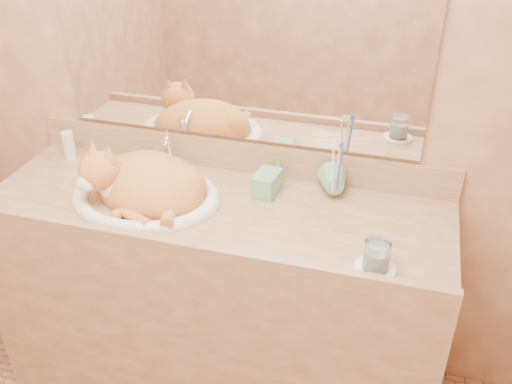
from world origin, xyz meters
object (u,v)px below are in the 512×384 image
(vanity_counter, at_px, (219,300))
(sink_basin, at_px, (144,178))
(cat, at_px, (143,181))
(toothbrush_cup, at_px, (335,189))
(water_glass, at_px, (377,255))
(soap_dispenser, at_px, (261,179))

(vanity_counter, height_order, sink_basin, sink_basin)
(vanity_counter, relative_size, cat, 3.91)
(vanity_counter, bearing_deg, sink_basin, -175.33)
(vanity_counter, relative_size, sink_basin, 3.10)
(toothbrush_cup, height_order, water_glass, water_glass)
(vanity_counter, height_order, cat, cat)
(vanity_counter, xyz_separation_m, water_glass, (0.56, -0.19, 0.48))
(toothbrush_cup, relative_size, water_glass, 1.19)
(vanity_counter, height_order, water_glass, water_glass)
(toothbrush_cup, bearing_deg, water_glass, -62.54)
(soap_dispenser, distance_m, water_glass, 0.50)
(vanity_counter, xyz_separation_m, toothbrush_cup, (0.38, 0.14, 0.47))
(cat, xyz_separation_m, water_glass, (0.81, -0.18, -0.01))
(sink_basin, relative_size, water_glass, 5.79)
(water_glass, bearing_deg, toothbrush_cup, 117.46)
(sink_basin, distance_m, water_glass, 0.83)
(sink_basin, relative_size, cat, 1.26)
(vanity_counter, relative_size, soap_dispenser, 9.17)
(soap_dispenser, bearing_deg, cat, -159.56)
(sink_basin, xyz_separation_m, toothbrush_cup, (0.63, 0.16, -0.03))
(vanity_counter, xyz_separation_m, soap_dispenser, (0.14, 0.08, 0.51))
(cat, distance_m, soap_dispenser, 0.41)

